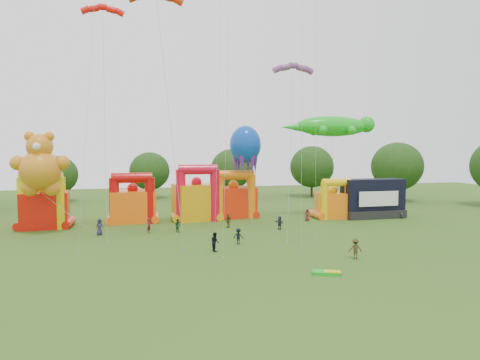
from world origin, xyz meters
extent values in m
plane|color=#305518|center=(0.00, 0.00, 0.00)|extent=(160.00, 160.00, 0.00)
cylinder|color=#352314|center=(36.43, 42.04, 1.86)|extent=(0.44, 0.44, 3.72)
ellipsoid|color=#1D3C12|center=(36.43, 42.04, 6.41)|extent=(9.30, 9.30, 8.89)
cylinder|color=#352314|center=(23.94, 52.42, 1.75)|extent=(0.44, 0.44, 3.51)
ellipsoid|color=#1D3C12|center=(23.94, 52.42, 6.04)|extent=(8.77, 8.78, 8.39)
cylinder|color=#352314|center=(7.77, 54.08, 1.65)|extent=(0.44, 0.44, 3.30)
ellipsoid|color=#1D3C12|center=(7.77, 54.08, 5.68)|extent=(8.25, 8.25, 7.88)
cylinder|color=#352314|center=(-8.06, 56.06, 1.55)|extent=(0.44, 0.44, 3.09)
ellipsoid|color=#1D3C12|center=(-8.06, 56.06, 5.32)|extent=(7.73, 7.72, 7.38)
cylinder|color=#352314|center=(-24.36, 53.33, 1.44)|extent=(0.44, 0.44, 2.88)
ellipsoid|color=#1D3C12|center=(-24.36, 53.33, 4.96)|extent=(7.20, 7.20, 6.88)
cube|color=red|center=(-20.57, 26.58, 2.16)|extent=(5.72, 4.76, 4.32)
cylinder|color=yellow|center=(-22.65, 25.04, 3.09)|extent=(1.17, 1.17, 6.17)
cylinder|color=yellow|center=(-18.50, 25.04, 3.09)|extent=(1.17, 1.17, 6.17)
cylinder|color=yellow|center=(-20.57, 25.04, 6.17)|extent=(4.74, 1.23, 1.23)
sphere|color=yellow|center=(-20.57, 26.58, 4.62)|extent=(1.40, 1.40, 1.40)
cube|color=#FF5F0D|center=(-10.32, 28.59, 2.06)|extent=(5.92, 4.86, 4.12)
cylinder|color=#C00909|center=(-12.53, 26.95, 2.94)|extent=(1.24, 1.24, 5.88)
cylinder|color=#C00909|center=(-8.12, 26.95, 2.94)|extent=(1.24, 1.24, 5.88)
cylinder|color=#C00909|center=(-10.32, 26.95, 5.88)|extent=(5.03, 1.31, 1.31)
sphere|color=#C00909|center=(-10.32, 28.59, 4.42)|extent=(1.40, 1.40, 1.40)
cube|color=orange|center=(-1.96, 28.69, 2.40)|extent=(6.63, 5.78, 4.80)
cylinder|color=red|center=(-4.19, 27.03, 3.43)|extent=(1.26, 1.26, 6.86)
cylinder|color=red|center=(0.27, 27.03, 3.43)|extent=(1.26, 1.26, 6.86)
cylinder|color=red|center=(-1.96, 27.03, 6.86)|extent=(5.09, 1.32, 1.32)
sphere|color=red|center=(-1.96, 28.69, 5.10)|extent=(1.40, 1.40, 1.40)
cube|color=red|center=(3.35, 29.90, 2.10)|extent=(6.15, 5.21, 4.20)
cylinder|color=orange|center=(1.18, 28.28, 3.00)|extent=(1.22, 1.22, 6.01)
cylinder|color=orange|center=(5.52, 28.28, 3.00)|extent=(1.22, 1.22, 6.01)
cylinder|color=orange|center=(3.35, 28.28, 6.01)|extent=(4.95, 1.28, 1.28)
sphere|color=orange|center=(3.35, 29.90, 4.50)|extent=(1.40, 1.40, 1.40)
cube|color=orange|center=(16.65, 26.39, 1.76)|extent=(5.15, 4.47, 3.51)
cylinder|color=yellow|center=(14.90, 25.09, 2.51)|extent=(0.99, 0.99, 5.01)
cylinder|color=yellow|center=(18.40, 25.09, 2.51)|extent=(0.99, 0.99, 5.01)
cylinder|color=yellow|center=(16.65, 25.09, 5.01)|extent=(3.98, 1.03, 1.03)
sphere|color=yellow|center=(16.65, 26.39, 3.81)|extent=(1.40, 1.40, 1.40)
cube|color=black|center=(22.20, 25.12, 0.55)|extent=(8.68, 3.52, 1.10)
cube|color=black|center=(22.20, 25.32, 3.24)|extent=(8.66, 3.10, 4.28)
cube|color=white|center=(22.20, 23.68, 2.81)|extent=(5.91, 0.29, 2.01)
cylinder|color=black|center=(18.77, 23.84, 0.40)|extent=(0.30, 0.90, 0.90)
cylinder|color=black|center=(25.62, 23.84, 0.40)|extent=(0.30, 0.90, 0.90)
sphere|color=orange|center=(-19.98, 22.27, 7.17)|extent=(4.42, 4.42, 4.42)
sphere|color=orange|center=(-19.98, 22.27, 9.78)|extent=(2.81, 2.81, 2.81)
sphere|color=orange|center=(-20.98, 22.27, 10.89)|extent=(1.11, 1.11, 1.11)
sphere|color=orange|center=(-18.97, 22.27, 10.89)|extent=(1.11, 1.11, 1.11)
sphere|color=orange|center=(-22.29, 22.27, 7.97)|extent=(1.61, 1.61, 1.61)
sphere|color=orange|center=(-17.67, 22.27, 7.97)|extent=(1.61, 1.61, 1.61)
sphere|color=orange|center=(-21.08, 22.27, 5.16)|extent=(1.81, 1.81, 1.81)
sphere|color=orange|center=(-18.87, 22.27, 5.16)|extent=(1.81, 1.81, 1.81)
sphere|color=white|center=(-19.98, 20.91, 9.78)|extent=(0.80, 0.80, 0.80)
ellipsoid|color=green|center=(17.18, 27.90, 12.75)|extent=(10.79, 3.37, 2.87)
sphere|color=green|center=(22.44, 27.90, 13.07)|extent=(2.32, 2.32, 2.32)
cone|color=green|center=(11.70, 27.90, 12.54)|extent=(4.21, 1.69, 1.69)
sphere|color=green|center=(19.28, 29.59, 12.12)|extent=(1.26, 1.26, 1.26)
sphere|color=green|center=(19.28, 26.22, 12.12)|extent=(1.26, 1.26, 1.26)
sphere|color=green|center=(15.07, 29.59, 12.12)|extent=(1.26, 1.26, 1.26)
sphere|color=green|center=(15.07, 26.22, 12.12)|extent=(1.26, 1.26, 1.26)
ellipsoid|color=#0B3FB1|center=(4.59, 27.89, 10.13)|extent=(4.25, 4.25, 5.10)
cone|color=#591E8C|center=(5.98, 27.89, 7.79)|extent=(0.96, 0.96, 3.40)
cone|color=#591E8C|center=(5.28, 29.08, 7.79)|extent=(0.96, 0.96, 3.40)
cone|color=#591E8C|center=(3.90, 29.08, 7.79)|extent=(0.96, 0.96, 3.40)
cone|color=#591E8C|center=(3.21, 27.89, 7.79)|extent=(0.96, 0.96, 3.40)
cone|color=#591E8C|center=(3.90, 26.69, 7.79)|extent=(0.96, 0.96, 3.40)
cone|color=#591E8C|center=(5.28, 26.69, 7.79)|extent=(0.96, 0.96, 3.40)
cube|color=green|center=(4.77, 1.07, 0.12)|extent=(2.23, 1.66, 0.24)
cube|color=yellow|center=(5.17, 0.77, 0.26)|extent=(1.34, 1.00, 0.10)
imported|color=#292640|center=(-13.63, 20.28, 0.91)|extent=(1.05, 0.90, 1.83)
imported|color=#571822|center=(-8.30, 20.39, 0.83)|extent=(0.67, 0.73, 1.67)
imported|color=#16381E|center=(-5.07, 20.27, 0.76)|extent=(0.91, 0.94, 1.53)
imported|color=black|center=(0.42, 12.57, 0.81)|extent=(1.19, 0.96, 1.61)
imported|color=#3C3918|center=(1.10, 21.77, 0.85)|extent=(1.04, 0.95, 1.70)
imported|color=#262A3F|center=(6.81, 19.34, 0.81)|extent=(1.04, 1.57, 1.62)
imported|color=maroon|center=(12.26, 24.47, 0.79)|extent=(0.92, 0.79, 1.58)
imported|color=#153628|center=(20.24, 24.53, 0.94)|extent=(0.81, 0.77, 1.87)
imported|color=black|center=(-2.31, 10.13, 0.89)|extent=(0.85, 1.00, 1.79)
imported|color=#3E3019|center=(9.14, 4.88, 0.89)|extent=(1.25, 0.87, 1.77)
camera|label=1|loc=(-8.23, -28.61, 9.38)|focal=32.00mm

